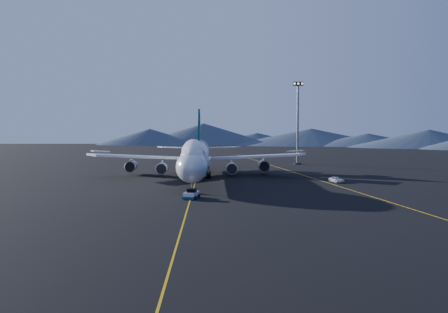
{
  "coord_description": "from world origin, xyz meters",
  "views": [
    {
      "loc": [
        4.22,
        -129.46,
        14.22
      ],
      "look_at": [
        7.28,
        -0.08,
        6.0
      ],
      "focal_mm": 40.0,
      "sensor_mm": 36.0,
      "label": 1
    }
  ],
  "objects_px": {
    "pushback_tug": "(191,195)",
    "service_van": "(337,180)",
    "floodlight_mast": "(298,123)",
    "boeing_747": "(196,157)"
  },
  "relations": [
    {
      "from": "boeing_747",
      "to": "pushback_tug",
      "type": "xyz_separation_m",
      "value": [
        0.13,
        -33.63,
        -5.19
      ]
    },
    {
      "from": "boeing_747",
      "to": "floodlight_mast",
      "type": "relative_size",
      "value": 2.44
    },
    {
      "from": "boeing_747",
      "to": "service_van",
      "type": "height_order",
      "value": "boeing_747"
    },
    {
      "from": "floodlight_mast",
      "to": "boeing_747",
      "type": "bearing_deg",
      "value": -125.27
    },
    {
      "from": "service_van",
      "to": "floodlight_mast",
      "type": "relative_size",
      "value": 0.16
    },
    {
      "from": "boeing_747",
      "to": "pushback_tug",
      "type": "height_order",
      "value": "boeing_747"
    },
    {
      "from": "service_van",
      "to": "floodlight_mast",
      "type": "xyz_separation_m",
      "value": [
        -0.0,
        57.03,
        14.35
      ]
    },
    {
      "from": "boeing_747",
      "to": "floodlight_mast",
      "type": "height_order",
      "value": "floodlight_mast"
    },
    {
      "from": "pushback_tug",
      "to": "floodlight_mast",
      "type": "bearing_deg",
      "value": 79.91
    },
    {
      "from": "pushback_tug",
      "to": "service_van",
      "type": "xyz_separation_m",
      "value": [
        34.88,
        26.07,
        0.05
      ]
    }
  ]
}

